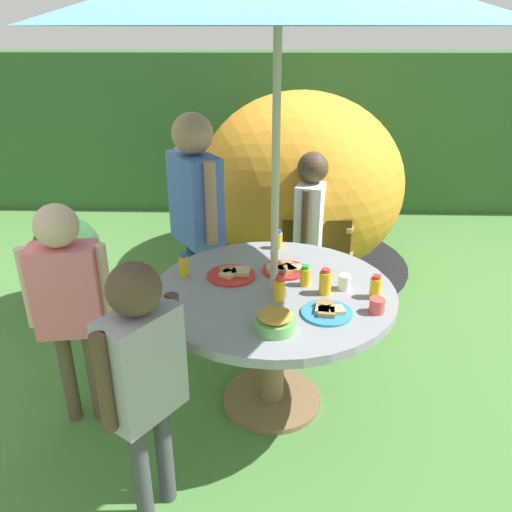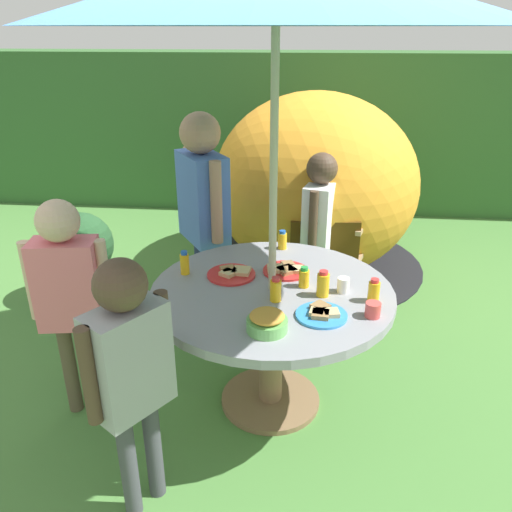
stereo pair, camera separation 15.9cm
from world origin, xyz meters
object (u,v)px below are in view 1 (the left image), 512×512
object	(u,v)px
potted_plant	(68,255)
dome_tent	(300,183)
plate_far_left	(327,311)
cup_far	(377,306)
juice_bottle_near_left	(376,287)
juice_bottle_far_right	(184,265)
juice_bottle_center_back	(305,276)
juice_bottle_mid_right	(279,289)
plate_near_right	(285,269)
child_in_grey_shirt	(142,365)
garden_table	(273,311)
snack_bowl	(275,321)
juice_bottle_mid_left	(325,282)
cup_near	(345,282)
child_in_white_shirt	(311,215)
juice_bottle_front_edge	(278,240)
wooden_chair	(325,223)
child_in_pink_shirt	(67,290)
child_in_blue_shirt	(196,199)
plate_center_front	(232,274)

from	to	relation	value
potted_plant	dome_tent	bearing A→B (deg)	25.42
plate_far_left	cup_far	world-z (taller)	cup_far
juice_bottle_near_left	juice_bottle_far_right	bearing A→B (deg)	167.98
juice_bottle_center_back	juice_bottle_mid_right	xyz separation A→B (m)	(-0.13, -0.15, 0.01)
plate_near_right	child_in_grey_shirt	bearing A→B (deg)	-121.45
garden_table	dome_tent	world-z (taller)	dome_tent
dome_tent	snack_bowl	distance (m)	2.18
juice_bottle_center_back	juice_bottle_mid_left	bearing A→B (deg)	-43.10
plate_near_right	plate_far_left	distance (m)	0.46
child_in_grey_shirt	juice_bottle_near_left	xyz separation A→B (m)	(0.95, 0.61, 0.02)
child_in_grey_shirt	cup_near	bearing A→B (deg)	-15.18
cup_near	juice_bottle_near_left	bearing A→B (deg)	-29.81
child_in_white_shirt	juice_bottle_mid_left	bearing A→B (deg)	14.69
juice_bottle_mid_left	juice_bottle_far_right	bearing A→B (deg)	166.55
juice_bottle_near_left	cup_far	size ratio (longest dim) A/B	1.68
plate_near_right	juice_bottle_center_back	world-z (taller)	juice_bottle_center_back
juice_bottle_front_edge	cup_far	bearing A→B (deg)	-58.76
wooden_chair	child_in_pink_shirt	xyz separation A→B (m)	(-1.33, -1.43, 0.19)
child_in_white_shirt	juice_bottle_near_left	xyz separation A→B (m)	(0.23, -1.00, 0.01)
potted_plant	child_in_white_shirt	size ratio (longest dim) A/B	0.58
child_in_pink_shirt	juice_bottle_center_back	distance (m)	1.12
child_in_blue_shirt	snack_bowl	bearing A→B (deg)	-9.74
wooden_chair	juice_bottle_mid_left	distance (m)	1.35
juice_bottle_mid_left	cup_far	xyz separation A→B (m)	(0.21, -0.17, -0.03)
dome_tent	cup_far	world-z (taller)	dome_tent
child_in_white_shirt	snack_bowl	world-z (taller)	child_in_white_shirt
juice_bottle_center_back	child_in_grey_shirt	bearing A→B (deg)	-131.11
garden_table	juice_bottle_center_back	bearing A→B (deg)	13.56
child_in_pink_shirt	juice_bottle_mid_left	xyz separation A→B (m)	(1.20, 0.10, 0.01)
wooden_chair	dome_tent	size ratio (longest dim) A/B	0.52
child_in_blue_shirt	juice_bottle_mid_right	size ratio (longest dim) A/B	11.78
plate_near_right	juice_bottle_front_edge	xyz separation A→B (m)	(-0.03, 0.31, 0.04)
plate_near_right	plate_far_left	bearing A→B (deg)	-67.31
child_in_blue_shirt	juice_bottle_center_back	bearing A→B (deg)	9.24
garden_table	wooden_chair	distance (m)	1.34
child_in_white_shirt	juice_bottle_near_left	world-z (taller)	child_in_white_shirt
snack_bowl	plate_far_left	xyz separation A→B (m)	(0.23, 0.14, -0.03)
garden_table	child_in_white_shirt	bearing A→B (deg)	75.45
child_in_blue_shirt	juice_bottle_far_right	distance (m)	0.62
juice_bottle_center_back	cup_far	bearing A→B (deg)	-39.99
dome_tent	juice_bottle_near_left	bearing A→B (deg)	-86.61
juice_bottle_front_edge	juice_bottle_center_back	bearing A→B (deg)	-74.27
child_in_pink_shirt	snack_bowl	world-z (taller)	child_in_pink_shirt
dome_tent	juice_bottle_far_right	world-z (taller)	dome_tent
plate_center_front	plate_near_right	bearing A→B (deg)	13.69
child_in_grey_shirt	juice_bottle_front_edge	bearing A→B (deg)	11.84
child_in_grey_shirt	juice_bottle_mid_left	xyz separation A→B (m)	(0.72, 0.64, 0.02)
wooden_chair	child_in_pink_shirt	size ratio (longest dim) A/B	0.89
child_in_blue_shirt	juice_bottle_front_edge	xyz separation A→B (m)	(0.50, -0.22, -0.17)
snack_bowl	cup_near	xyz separation A→B (m)	(0.34, 0.37, -0.01)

